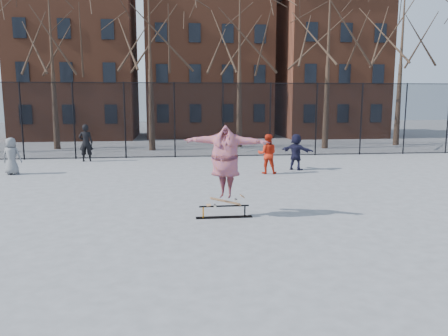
{
  "coord_description": "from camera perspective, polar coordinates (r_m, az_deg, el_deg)",
  "views": [
    {
      "loc": [
        -1.46,
        -10.5,
        3.16
      ],
      "look_at": [
        -0.07,
        1.5,
        1.22
      ],
      "focal_mm": 35.0,
      "sensor_mm": 36.0,
      "label": 1
    }
  ],
  "objects": [
    {
      "name": "tree_row",
      "position": [
        27.99,
        -4.25,
        17.71
      ],
      "size": [
        33.66,
        7.46,
        10.67
      ],
      "color": "black",
      "rests_on": "ground"
    },
    {
      "name": "skate_rail",
      "position": [
        11.74,
        0.02,
        -5.85
      ],
      "size": [
        1.52,
        0.23,
        0.33
      ],
      "color": "black",
      "rests_on": "ground"
    },
    {
      "name": "skateboard",
      "position": [
        11.68,
        0.19,
        -4.63
      ],
      "size": [
        0.91,
        0.22,
        0.11
      ],
      "primitive_type": null,
      "color": "#97613C",
      "rests_on": "skate_rail"
    },
    {
      "name": "bystander_black",
      "position": [
        23.03,
        -17.59,
        3.15
      ],
      "size": [
        0.7,
        0.47,
        1.87
      ],
      "primitive_type": "imported",
      "rotation": [
        0.0,
        0.0,
        3.18
      ],
      "color": "black",
      "rests_on": "ground"
    },
    {
      "name": "rowhouses",
      "position": [
        36.68,
        -3.26,
        13.64
      ],
      "size": [
        29.0,
        7.0,
        13.0
      ],
      "color": "brown",
      "rests_on": "ground"
    },
    {
      "name": "bystander_navy",
      "position": [
        19.62,
        9.39,
        2.1
      ],
      "size": [
        1.44,
        1.34,
        1.61
      ],
      "primitive_type": "imported",
      "rotation": [
        0.0,
        0.0,
        2.43
      ],
      "color": "black",
      "rests_on": "ground"
    },
    {
      "name": "ground",
      "position": [
        11.06,
        1.28,
        -7.5
      ],
      "size": [
        100.0,
        100.0,
        0.0
      ],
      "primitive_type": "plane",
      "color": "slate"
    },
    {
      "name": "bystander_red",
      "position": [
        18.49,
        5.69,
        1.84
      ],
      "size": [
        0.92,
        0.78,
        1.67
      ],
      "primitive_type": "imported",
      "rotation": [
        0.0,
        0.0,
        2.94
      ],
      "color": "red",
      "rests_on": "ground"
    },
    {
      "name": "fence",
      "position": [
        23.57,
        -3.09,
        6.41
      ],
      "size": [
        34.03,
        0.07,
        4.0
      ],
      "color": "black",
      "rests_on": "ground"
    },
    {
      "name": "bystander_grey",
      "position": [
        20.21,
        -25.99,
        1.41
      ],
      "size": [
        0.81,
        0.58,
        1.55
      ],
      "primitive_type": "imported",
      "rotation": [
        0.0,
        0.0,
        3.02
      ],
      "color": "slate",
      "rests_on": "ground"
    },
    {
      "name": "skater",
      "position": [
        11.48,
        0.19,
        0.28
      ],
      "size": [
        2.43,
        1.43,
        1.92
      ],
      "primitive_type": "imported",
      "rotation": [
        0.0,
        0.0,
        -0.36
      ],
      "color": "#553A93",
      "rests_on": "skateboard"
    }
  ]
}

